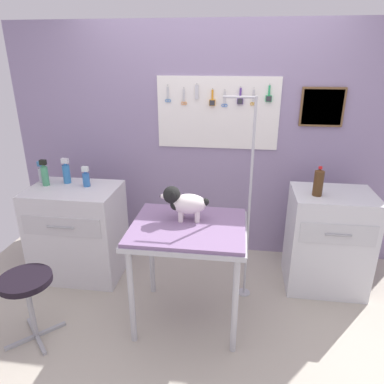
{
  "coord_description": "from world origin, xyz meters",
  "views": [
    {
      "loc": [
        0.3,
        -2.18,
        2.0
      ],
      "look_at": [
        -0.02,
        0.17,
        1.07
      ],
      "focal_mm": 33.07,
      "sensor_mm": 36.0,
      "label": 1
    }
  ],
  "objects_px": {
    "dog": "(184,202)",
    "stool": "(27,288)",
    "counter_left": "(78,232)",
    "soda_bottle": "(318,182)",
    "grooming_table": "(188,236)",
    "grooming_arm": "(248,211)",
    "detangler_spray": "(42,173)",
    "cabinet_right": "(328,241)"
  },
  "relations": [
    {
      "from": "grooming_arm",
      "to": "cabinet_right",
      "type": "relative_size",
      "value": 1.9
    },
    {
      "from": "cabinet_right",
      "to": "stool",
      "type": "xyz_separation_m",
      "value": [
        -2.27,
        -0.99,
        -0.01
      ]
    },
    {
      "from": "stool",
      "to": "soda_bottle",
      "type": "xyz_separation_m",
      "value": [
        2.11,
        0.93,
        0.58
      ]
    },
    {
      "from": "soda_bottle",
      "to": "counter_left",
      "type": "bearing_deg",
      "value": -178.63
    },
    {
      "from": "counter_left",
      "to": "stool",
      "type": "height_order",
      "value": "counter_left"
    },
    {
      "from": "cabinet_right",
      "to": "counter_left",
      "type": "bearing_deg",
      "value": -177.07
    },
    {
      "from": "cabinet_right",
      "to": "grooming_table",
      "type": "bearing_deg",
      "value": -151.86
    },
    {
      "from": "stool",
      "to": "soda_bottle",
      "type": "distance_m",
      "value": 2.38
    },
    {
      "from": "grooming_table",
      "to": "soda_bottle",
      "type": "distance_m",
      "value": 1.17
    },
    {
      "from": "dog",
      "to": "grooming_arm",
      "type": "bearing_deg",
      "value": 31.24
    },
    {
      "from": "grooming_arm",
      "to": "grooming_table",
      "type": "bearing_deg",
      "value": -139.29
    },
    {
      "from": "dog",
      "to": "stool",
      "type": "height_order",
      "value": "dog"
    },
    {
      "from": "dog",
      "to": "stool",
      "type": "relative_size",
      "value": 0.68
    },
    {
      "from": "counter_left",
      "to": "soda_bottle",
      "type": "xyz_separation_m",
      "value": [
        2.12,
        0.05,
        0.58
      ]
    },
    {
      "from": "dog",
      "to": "stool",
      "type": "distance_m",
      "value": 1.28
    },
    {
      "from": "grooming_arm",
      "to": "dog",
      "type": "distance_m",
      "value": 0.59
    },
    {
      "from": "cabinet_right",
      "to": "soda_bottle",
      "type": "xyz_separation_m",
      "value": [
        -0.16,
        -0.07,
        0.57
      ]
    },
    {
      "from": "grooming_table",
      "to": "stool",
      "type": "relative_size",
      "value": 1.59
    },
    {
      "from": "dog",
      "to": "counter_left",
      "type": "height_order",
      "value": "dog"
    },
    {
      "from": "cabinet_right",
      "to": "soda_bottle",
      "type": "height_order",
      "value": "soda_bottle"
    },
    {
      "from": "detangler_spray",
      "to": "counter_left",
      "type": "bearing_deg",
      "value": -19.73
    },
    {
      "from": "grooming_table",
      "to": "grooming_arm",
      "type": "xyz_separation_m",
      "value": [
        0.44,
        0.38,
        0.06
      ]
    },
    {
      "from": "grooming_arm",
      "to": "soda_bottle",
      "type": "xyz_separation_m",
      "value": [
        0.56,
        0.18,
        0.22
      ]
    },
    {
      "from": "dog",
      "to": "grooming_table",
      "type": "bearing_deg",
      "value": -62.42
    },
    {
      "from": "grooming_table",
      "to": "soda_bottle",
      "type": "relative_size",
      "value": 3.43
    },
    {
      "from": "dog",
      "to": "detangler_spray",
      "type": "bearing_deg",
      "value": 159.14
    },
    {
      "from": "stool",
      "to": "soda_bottle",
      "type": "relative_size",
      "value": 2.15
    },
    {
      "from": "grooming_table",
      "to": "cabinet_right",
      "type": "relative_size",
      "value": 0.94
    },
    {
      "from": "grooming_arm",
      "to": "stool",
      "type": "height_order",
      "value": "grooming_arm"
    },
    {
      "from": "dog",
      "to": "soda_bottle",
      "type": "xyz_separation_m",
      "value": [
        1.04,
        0.47,
        0.04
      ]
    },
    {
      "from": "cabinet_right",
      "to": "detangler_spray",
      "type": "xyz_separation_m",
      "value": [
        -2.63,
        0.01,
        0.51
      ]
    },
    {
      "from": "dog",
      "to": "cabinet_right",
      "type": "relative_size",
      "value": 0.4
    },
    {
      "from": "grooming_table",
      "to": "grooming_arm",
      "type": "relative_size",
      "value": 0.5
    },
    {
      "from": "grooming_table",
      "to": "detangler_spray",
      "type": "height_order",
      "value": "detangler_spray"
    },
    {
      "from": "counter_left",
      "to": "cabinet_right",
      "type": "relative_size",
      "value": 0.97
    },
    {
      "from": "dog",
      "to": "detangler_spray",
      "type": "height_order",
      "value": "dog"
    },
    {
      "from": "grooming_table",
      "to": "dog",
      "type": "bearing_deg",
      "value": 117.58
    },
    {
      "from": "counter_left",
      "to": "soda_bottle",
      "type": "distance_m",
      "value": 2.2
    },
    {
      "from": "dog",
      "to": "counter_left",
      "type": "xyz_separation_m",
      "value": [
        -1.08,
        0.42,
        -0.54
      ]
    },
    {
      "from": "grooming_arm",
      "to": "detangler_spray",
      "type": "height_order",
      "value": "grooming_arm"
    },
    {
      "from": "grooming_arm",
      "to": "detangler_spray",
      "type": "xyz_separation_m",
      "value": [
        -1.91,
        0.25,
        0.16
      ]
    },
    {
      "from": "detangler_spray",
      "to": "dog",
      "type": "bearing_deg",
      "value": -20.86
    }
  ]
}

